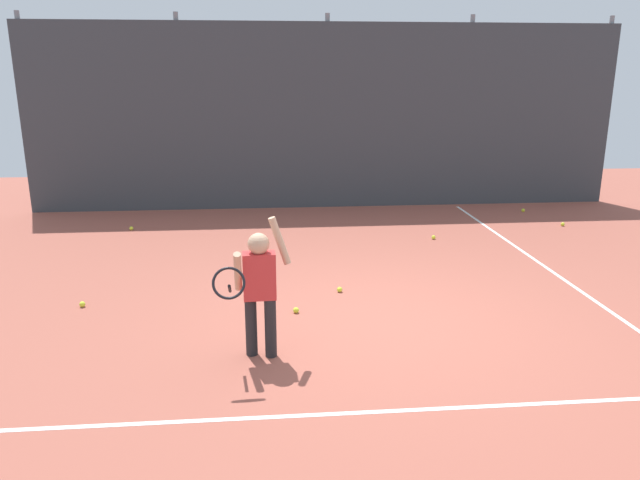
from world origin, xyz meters
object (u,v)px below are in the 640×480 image
tennis_player (258,284)px  tennis_ball_2 (563,224)px  tennis_ball_1 (340,290)px  tennis_ball_7 (434,237)px  tennis_ball_4 (523,210)px  tennis_ball_5 (82,304)px  tennis_ball_3 (296,310)px  tennis_ball_6 (131,228)px

tennis_player → tennis_ball_2: (5.29, 4.57, -0.69)m
tennis_ball_1 → tennis_ball_7: same height
tennis_ball_4 → tennis_ball_5: (-7.11, -4.28, 0.00)m
tennis_player → tennis_ball_7: size_ratio=20.46×
tennis_ball_3 → tennis_player: bearing=-110.9°
tennis_ball_1 → tennis_ball_2: same height
tennis_ball_3 → tennis_ball_7: (2.38, 2.89, 0.00)m
tennis_ball_2 → tennis_ball_5: same height
tennis_ball_4 → tennis_ball_5: same height
tennis_player → tennis_ball_1: 2.03m
tennis_ball_3 → tennis_ball_5: (-2.44, 0.40, 0.00)m
tennis_ball_1 → tennis_ball_3: bearing=-132.7°
tennis_ball_4 → tennis_ball_6: bearing=-174.1°
tennis_ball_2 → tennis_ball_7: bearing=-165.5°
tennis_ball_3 → tennis_ball_4: (4.66, 4.68, 0.00)m
tennis_ball_2 → tennis_ball_4: (-0.23, 1.14, 0.00)m
tennis_ball_3 → tennis_ball_4: same height
tennis_player → tennis_ball_6: tennis_player is taller
tennis_ball_2 → tennis_ball_1: bearing=-145.9°
tennis_ball_3 → tennis_ball_7: 3.75m
tennis_ball_3 → tennis_ball_6: same height
tennis_ball_6 → tennis_ball_5: bearing=-87.0°
tennis_player → tennis_ball_1: bearing=57.3°
tennis_ball_5 → tennis_ball_6: 3.54m
tennis_ball_2 → tennis_ball_7: same height
tennis_ball_5 → tennis_ball_4: bearing=31.1°
tennis_ball_5 → tennis_ball_7: same height
tennis_ball_2 → tennis_ball_3: same height
tennis_ball_1 → tennis_ball_5: same height
tennis_ball_4 → tennis_ball_7: same height
tennis_ball_3 → tennis_ball_2: bearing=35.9°
tennis_player → tennis_ball_3: (0.39, 1.03, -0.69)m
tennis_ball_1 → tennis_ball_7: (1.81, 2.28, 0.00)m
tennis_player → tennis_ball_4: size_ratio=20.46×
tennis_ball_2 → tennis_ball_5: 7.98m
tennis_ball_2 → tennis_ball_6: (-7.52, 0.39, 0.00)m
tennis_ball_3 → tennis_ball_5: bearing=170.7°
tennis_player → tennis_ball_4: 7.66m
tennis_ball_2 → tennis_ball_7: 2.59m
tennis_player → tennis_ball_3: size_ratio=20.46×
tennis_player → tennis_ball_2: 7.02m
tennis_ball_5 → tennis_ball_6: (-0.19, 3.53, 0.00)m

